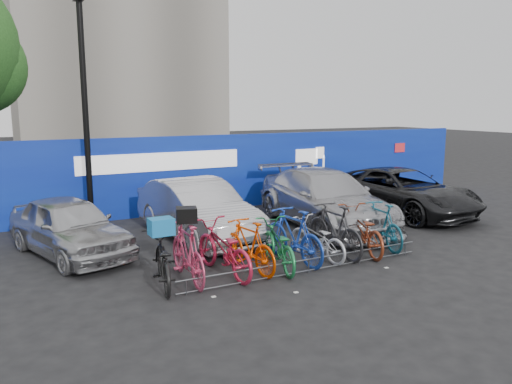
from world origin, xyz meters
TOP-DOWN VIEW (x-y plane):
  - ground at (0.00, 0.00)m, footprint 100.00×100.00m
  - hoarding at (0.01, 6.00)m, footprint 22.00×0.18m
  - lamppost at (-3.20, 5.40)m, footprint 0.25×0.50m
  - bike_rack at (-0.00, -0.60)m, footprint 5.60×0.03m
  - car_0 at (-4.08, 2.90)m, footprint 2.63×4.17m
  - car_1 at (-1.03, 2.90)m, footprint 1.97×4.61m
  - car_2 at (2.62, 2.56)m, footprint 2.59×5.47m
  - car_3 at (5.58, 2.70)m, footprint 2.77×5.24m
  - bike_0 at (-2.82, 0.05)m, footprint 1.00×1.96m
  - bike_1 at (-2.32, 0.06)m, footprint 0.62×1.96m
  - bike_2 at (-1.58, 0.08)m, footprint 0.93×2.11m
  - bike_3 at (-1.03, 0.03)m, footprint 0.75×1.84m
  - bike_4 at (-0.41, -0.08)m, footprint 1.02×1.99m
  - bike_5 at (0.09, 0.12)m, footprint 0.75×2.02m
  - bike_6 at (0.66, 0.10)m, footprint 0.86×1.79m
  - bike_7 at (1.15, 0.10)m, footprint 0.57×1.99m
  - bike_8 at (1.84, 0.02)m, footprint 1.13×2.11m
  - bike_9 at (2.50, 0.11)m, footprint 0.82×1.90m
  - cargo_crate at (-2.82, 0.05)m, footprint 0.44×0.34m
  - cargo_topcase at (-2.32, 0.06)m, footprint 0.46×0.43m

SIDE VIEW (x-z plane):
  - ground at x=0.00m, z-range 0.00..0.00m
  - bike_rack at x=0.00m, z-range 0.01..0.31m
  - bike_6 at x=0.66m, z-range 0.00..0.90m
  - bike_0 at x=-2.82m, z-range 0.00..0.98m
  - bike_4 at x=-0.41m, z-range 0.00..1.00m
  - bike_8 at x=1.84m, z-range 0.00..1.05m
  - bike_2 at x=-1.58m, z-range 0.00..1.08m
  - bike_3 at x=-1.03m, z-range 0.00..1.08m
  - bike_9 at x=2.50m, z-range 0.00..1.10m
  - bike_1 at x=-2.32m, z-range 0.00..1.16m
  - bike_5 at x=0.09m, z-range 0.00..1.19m
  - bike_7 at x=1.15m, z-range 0.00..1.19m
  - car_0 at x=-4.08m, z-range 0.00..1.32m
  - car_3 at x=5.58m, z-range 0.00..1.41m
  - car_1 at x=-1.03m, z-range 0.00..1.48m
  - car_2 at x=2.62m, z-range 0.00..1.54m
  - cargo_crate at x=-2.82m, z-range 0.98..1.30m
  - hoarding at x=0.01m, z-range 0.00..2.40m
  - cargo_topcase at x=-2.32m, z-range 1.16..1.45m
  - lamppost at x=-3.20m, z-range 0.22..6.33m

